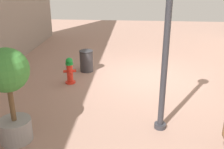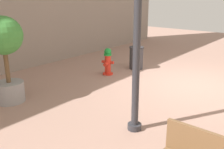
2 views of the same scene
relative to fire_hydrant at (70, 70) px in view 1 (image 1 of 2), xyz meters
The scene contains 5 objects.
ground_plane 2.69m from the fire_hydrant, 163.53° to the right, with size 23.40×23.40×0.00m, color #9E7A6B.
fire_hydrant is the anchor object (origin of this frame).
planter_tree 3.46m from the fire_hydrant, 82.43° to the left, with size 0.92×0.92×2.14m.
street_lamp 4.32m from the fire_hydrant, 137.77° to the left, with size 0.36×0.36×4.06m.
trash_bin 1.24m from the fire_hydrant, 106.41° to the right, with size 0.52×0.52×0.80m.
Camera 1 is at (0.42, 8.92, 3.55)m, focal length 42.62 mm.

